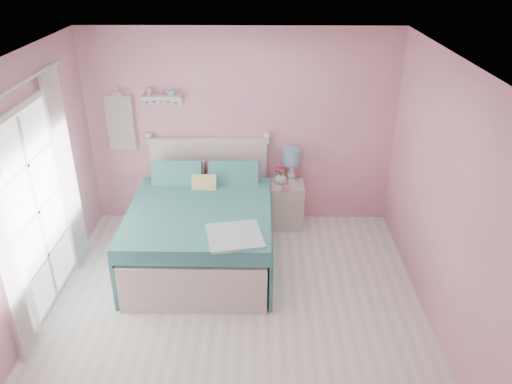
{
  "coord_description": "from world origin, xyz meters",
  "views": [
    {
      "loc": [
        0.27,
        -3.91,
        3.51
      ],
      "look_at": [
        0.21,
        1.2,
        0.92
      ],
      "focal_mm": 35.0,
      "sensor_mm": 36.0,
      "label": 1
    }
  ],
  "objects_px": {
    "table_lamp": "(291,159)",
    "bed": "(202,229)",
    "nightstand": "(287,205)",
    "teacup": "(286,187)",
    "vase": "(281,177)"
  },
  "relations": [
    {
      "from": "table_lamp",
      "to": "vase",
      "type": "xyz_separation_m",
      "value": [
        -0.14,
        -0.05,
        -0.23
      ]
    },
    {
      "from": "nightstand",
      "to": "vase",
      "type": "relative_size",
      "value": 3.63
    },
    {
      "from": "nightstand",
      "to": "teacup",
      "type": "relative_size",
      "value": 6.0
    },
    {
      "from": "table_lamp",
      "to": "bed",
      "type": "bearing_deg",
      "value": -141.53
    },
    {
      "from": "bed",
      "to": "vase",
      "type": "height_order",
      "value": "bed"
    },
    {
      "from": "nightstand",
      "to": "table_lamp",
      "type": "distance_m",
      "value": 0.64
    },
    {
      "from": "nightstand",
      "to": "teacup",
      "type": "height_order",
      "value": "teacup"
    },
    {
      "from": "nightstand",
      "to": "table_lamp",
      "type": "relative_size",
      "value": 1.37
    },
    {
      "from": "table_lamp",
      "to": "teacup",
      "type": "xyz_separation_m",
      "value": [
        -0.07,
        -0.24,
        -0.28
      ]
    },
    {
      "from": "teacup",
      "to": "vase",
      "type": "bearing_deg",
      "value": 108.6
    },
    {
      "from": "vase",
      "to": "teacup",
      "type": "distance_m",
      "value": 0.21
    },
    {
      "from": "nightstand",
      "to": "table_lamp",
      "type": "bearing_deg",
      "value": 56.17
    },
    {
      "from": "bed",
      "to": "vase",
      "type": "bearing_deg",
      "value": 40.87
    },
    {
      "from": "nightstand",
      "to": "teacup",
      "type": "distance_m",
      "value": 0.39
    },
    {
      "from": "nightstand",
      "to": "teacup",
      "type": "xyz_separation_m",
      "value": [
        -0.03,
        -0.17,
        0.35
      ]
    }
  ]
}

